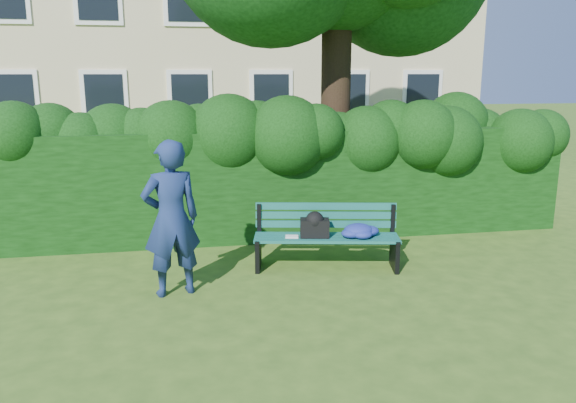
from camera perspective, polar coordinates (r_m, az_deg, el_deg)
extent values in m
plane|color=#36541B|center=(7.55, 0.83, -8.05)|extent=(80.00, 80.00, 0.00)
cube|color=white|center=(17.53, -26.01, 9.34)|extent=(1.30, 0.08, 1.60)
cube|color=black|center=(17.49, -26.04, 9.33)|extent=(1.05, 0.04, 1.35)
cube|color=white|center=(17.06, -18.12, 9.93)|extent=(1.30, 0.08, 1.60)
cube|color=black|center=(17.02, -18.14, 9.92)|extent=(1.05, 0.04, 1.35)
cube|color=white|center=(16.91, -9.92, 10.35)|extent=(1.30, 0.08, 1.60)
cube|color=black|center=(16.87, -9.91, 10.34)|extent=(1.05, 0.04, 1.35)
cube|color=white|center=(17.11, -1.72, 10.55)|extent=(1.30, 0.08, 1.60)
cube|color=black|center=(17.07, -1.70, 10.55)|extent=(1.05, 0.04, 1.35)
cube|color=white|center=(17.63, 6.15, 10.56)|extent=(1.30, 0.08, 1.60)
cube|color=black|center=(17.59, 6.19, 10.55)|extent=(1.05, 0.04, 1.35)
cube|color=white|center=(18.45, 13.44, 10.39)|extent=(1.30, 0.08, 1.60)
cube|color=black|center=(18.41, 13.49, 10.38)|extent=(1.05, 0.04, 1.35)
cube|color=white|center=(17.74, 6.38, 19.63)|extent=(1.30, 0.08, 1.60)
cube|color=black|center=(17.70, 6.42, 19.64)|extent=(1.05, 0.04, 1.35)
cube|color=white|center=(18.55, 13.92, 19.05)|extent=(1.30, 0.08, 1.60)
cube|color=black|center=(18.52, 13.97, 19.06)|extent=(1.05, 0.04, 1.35)
cube|color=black|center=(9.39, -1.75, 1.85)|extent=(10.00, 1.00, 1.80)
cylinder|color=black|center=(10.11, 4.88, 11.62)|extent=(0.52, 0.52, 4.96)
cube|color=#0E4941|center=(7.72, 4.01, -4.09)|extent=(2.00, 0.49, 0.04)
cube|color=#0E4941|center=(7.83, 3.96, -3.83)|extent=(2.00, 0.49, 0.04)
cube|color=#0E4941|center=(7.95, 3.91, -3.58)|extent=(2.00, 0.49, 0.04)
cube|color=#0E4941|center=(8.06, 3.87, -3.34)|extent=(2.00, 0.49, 0.04)
cube|color=#0E4941|center=(8.10, 3.85, -2.30)|extent=(1.99, 0.43, 0.10)
cube|color=#0E4941|center=(8.08, 3.86, -1.39)|extent=(1.99, 0.43, 0.10)
cube|color=#0E4941|center=(8.06, 3.87, -0.48)|extent=(1.99, 0.43, 0.10)
cube|color=black|center=(7.96, -3.03, -5.27)|extent=(0.16, 0.50, 0.44)
cube|color=black|center=(8.09, -2.95, -1.80)|extent=(0.07, 0.07, 0.45)
cube|color=black|center=(7.85, -3.08, -3.85)|extent=(0.14, 0.42, 0.05)
cube|color=black|center=(8.07, 10.77, -5.24)|extent=(0.16, 0.50, 0.44)
cube|color=black|center=(8.19, 10.59, -1.82)|extent=(0.07, 0.07, 0.45)
cube|color=black|center=(7.95, 10.90, -3.85)|extent=(0.14, 0.42, 0.05)
cube|color=white|center=(7.82, 0.40, -3.59)|extent=(0.20, 0.16, 0.02)
cube|color=black|center=(7.84, 2.72, -2.69)|extent=(0.44, 0.31, 0.25)
imported|color=navy|center=(6.98, -11.78, -1.72)|extent=(0.80, 0.63, 1.94)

